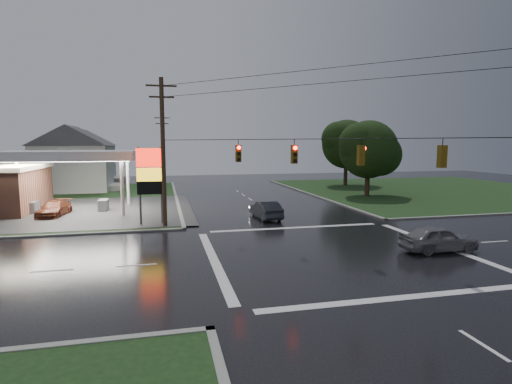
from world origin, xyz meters
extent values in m
plane|color=black|center=(0.00, 0.00, 0.00)|extent=(120.00, 120.00, 0.00)
cube|color=black|center=(-26.00, 26.00, 0.04)|extent=(36.00, 36.00, 0.08)
cube|color=black|center=(26.00, 26.00, 0.04)|extent=(36.00, 36.00, 0.08)
cube|color=#2D2D2D|center=(-20.00, 18.00, 0.09)|extent=(26.00, 18.00, 0.02)
cylinder|color=silver|center=(-13.00, 15.00, 2.50)|extent=(0.30, 0.30, 5.00)
cylinder|color=silver|center=(-23.00, 21.00, 2.50)|extent=(0.30, 0.30, 5.00)
cylinder|color=silver|center=(-13.00, 21.00, 2.50)|extent=(0.30, 0.30, 5.00)
cube|color=silver|center=(-18.00, 18.00, 5.20)|extent=(12.00, 8.00, 0.80)
cube|color=white|center=(-18.00, 18.00, 4.78)|extent=(11.40, 7.40, 0.04)
cube|color=#59595E|center=(-21.00, 18.00, 0.55)|extent=(0.80, 1.60, 1.10)
cube|color=#59595E|center=(-15.00, 18.00, 0.55)|extent=(0.80, 1.60, 1.10)
cylinder|color=#59595E|center=(-11.30, 10.50, 3.00)|extent=(0.16, 0.16, 6.00)
cylinder|color=#59595E|center=(-9.70, 10.50, 3.00)|extent=(0.16, 0.16, 6.00)
cube|color=red|center=(-10.50, 10.50, 5.20)|extent=(2.00, 0.35, 1.40)
cube|color=yellow|center=(-10.50, 10.50, 3.90)|extent=(2.00, 0.35, 1.00)
cube|color=black|center=(-10.50, 10.50, 2.90)|extent=(2.00, 0.35, 1.00)
cylinder|color=#382619|center=(-9.50, 9.50, 5.50)|extent=(0.32, 0.32, 11.00)
cube|color=#382619|center=(-9.50, 9.50, 10.40)|extent=(2.20, 0.12, 0.12)
cube|color=#382619|center=(-9.50, 9.50, 9.60)|extent=(1.80, 0.12, 0.12)
cylinder|color=#382619|center=(-9.50, 38.00, 5.25)|extent=(0.32, 0.32, 10.50)
cube|color=#382619|center=(-9.50, 38.00, 9.90)|extent=(2.20, 0.12, 0.12)
cube|color=#382619|center=(-9.50, 38.00, 9.10)|extent=(1.80, 0.12, 0.12)
cube|color=#59470C|center=(-4.75, 4.75, 5.60)|extent=(0.34, 0.34, 1.10)
cylinder|color=#FF0C07|center=(-4.75, 4.55, 5.98)|extent=(0.22, 0.08, 0.22)
cube|color=#59470C|center=(-1.90, 1.90, 5.60)|extent=(0.34, 0.34, 1.10)
cylinder|color=#FF0C07|center=(-1.90, 1.70, 5.98)|extent=(0.22, 0.08, 0.22)
cube|color=#59470C|center=(0.95, -0.95, 5.60)|extent=(0.34, 0.34, 1.10)
cylinder|color=#FF0C07|center=(1.15, -0.95, 5.98)|extent=(0.08, 0.22, 0.22)
cube|color=#59470C|center=(3.80, -3.80, 5.60)|extent=(0.34, 0.34, 1.10)
cylinder|color=#FF0C07|center=(3.80, -3.60, 5.98)|extent=(0.22, 0.08, 0.22)
cube|color=silver|center=(-21.00, 36.00, 3.00)|extent=(9.00, 8.00, 6.00)
cube|color=gray|center=(-15.70, 36.00, 0.40)|extent=(1.60, 4.80, 0.80)
cube|color=silver|center=(-22.00, 48.00, 3.00)|extent=(9.00, 8.00, 6.00)
cube|color=gray|center=(-16.70, 48.00, 0.40)|extent=(1.60, 4.80, 0.80)
cylinder|color=black|center=(14.00, 22.00, 2.52)|extent=(0.56, 0.56, 5.04)
sphere|color=black|center=(14.00, 22.00, 5.58)|extent=(6.80, 6.80, 6.80)
sphere|color=black|center=(15.70, 22.30, 4.95)|extent=(5.10, 5.10, 5.10)
sphere|color=black|center=(12.64, 21.60, 6.30)|extent=(4.76, 4.76, 4.76)
cylinder|color=black|center=(17.00, 34.00, 2.80)|extent=(0.56, 0.56, 5.60)
sphere|color=black|center=(17.00, 34.00, 6.20)|extent=(7.20, 7.20, 7.20)
sphere|color=black|center=(18.80, 34.30, 5.50)|extent=(5.40, 5.40, 5.40)
sphere|color=black|center=(15.56, 33.60, 7.00)|extent=(5.04, 5.04, 5.04)
imported|color=#23262B|center=(-1.25, 11.10, 0.75)|extent=(1.93, 4.65, 1.50)
imported|color=slate|center=(5.94, -1.15, 0.76)|extent=(4.50, 1.89, 1.52)
imported|color=#5A2614|center=(-18.79, 16.23, 0.67)|extent=(2.41, 4.79, 1.33)
camera|label=1|loc=(-9.54, -20.81, 6.20)|focal=28.00mm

